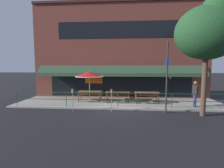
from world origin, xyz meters
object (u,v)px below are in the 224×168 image
(picnic_table_right, at_px, (147,94))
(street_sign_pole, at_px, (167,77))
(picnic_table_left, at_px, (90,93))
(picnic_table_centre, at_px, (118,94))
(parking_meter_near, at_px, (73,93))
(street_tree_curbside, at_px, (210,29))
(parking_meter_far, at_px, (112,93))
(pedestrian_walking, at_px, (195,93))
(patio_umbrella_left, at_px, (89,74))

(picnic_table_right, height_order, street_sign_pole, street_sign_pole)
(picnic_table_left, bearing_deg, picnic_table_centre, -3.76)
(picnic_table_left, height_order, parking_meter_near, parking_meter_near)
(picnic_table_left, height_order, picnic_table_right, same)
(picnic_table_right, relative_size, parking_meter_near, 1.27)
(picnic_table_centre, bearing_deg, parking_meter_near, -135.01)
(picnic_table_right, xyz_separation_m, street_tree_curbside, (2.88, -2.95, 4.05))
(picnic_table_left, relative_size, picnic_table_right, 1.00)
(picnic_table_left, xyz_separation_m, picnic_table_right, (4.31, -0.22, 0.00))
(picnic_table_centre, height_order, parking_meter_far, parking_meter_far)
(picnic_table_left, bearing_deg, parking_meter_far, -54.71)
(picnic_table_left, distance_m, picnic_table_centre, 2.16)
(picnic_table_left, height_order, pedestrian_walking, pedestrian_walking)
(patio_umbrella_left, relative_size, street_tree_curbside, 0.36)
(picnic_table_right, bearing_deg, picnic_table_centre, 177.86)
(parking_meter_near, distance_m, parking_meter_far, 2.38)
(patio_umbrella_left, distance_m, street_sign_pole, 5.75)
(picnic_table_left, relative_size, pedestrian_walking, 1.05)
(pedestrian_walking, bearing_deg, picnic_table_centre, 166.67)
(street_sign_pole, height_order, street_tree_curbside, street_tree_curbside)
(street_tree_curbside, bearing_deg, picnic_table_right, 134.39)
(parking_meter_far, relative_size, street_tree_curbside, 0.22)
(parking_meter_far, bearing_deg, parking_meter_near, -177.56)
(street_sign_pole, bearing_deg, picnic_table_centre, 140.06)
(parking_meter_near, height_order, street_tree_curbside, street_tree_curbside)
(parking_meter_far, bearing_deg, patio_umbrella_left, 126.32)
(picnic_table_centre, distance_m, parking_meter_near, 3.75)
(patio_umbrella_left, height_order, parking_meter_far, patio_umbrella_left)
(picnic_table_left, relative_size, parking_meter_near, 1.27)
(picnic_table_left, xyz_separation_m, street_tree_curbside, (7.19, -3.17, 4.05))
(picnic_table_right, bearing_deg, patio_umbrella_left, 178.38)
(picnic_table_centre, distance_m, pedestrian_walking, 5.31)
(pedestrian_walking, height_order, parking_meter_near, pedestrian_walking)
(street_sign_pole, xyz_separation_m, street_tree_curbside, (2.04, -0.51, 2.59))
(picnic_table_left, xyz_separation_m, patio_umbrella_left, (-0.00, -0.10, 1.47))
(picnic_table_left, relative_size, patio_umbrella_left, 0.76)
(parking_meter_far, bearing_deg, street_tree_curbside, -5.29)
(picnic_table_right, distance_m, pedestrian_walking, 3.23)
(street_sign_pole, bearing_deg, picnic_table_left, 152.75)
(picnic_table_right, height_order, street_tree_curbside, street_tree_curbside)
(pedestrian_walking, height_order, parking_meter_far, pedestrian_walking)
(picnic_table_left, distance_m, pedestrian_walking, 7.44)
(parking_meter_near, xyz_separation_m, street_tree_curbside, (7.67, -0.39, 3.61))
(pedestrian_walking, bearing_deg, patio_umbrella_left, 170.19)
(picnic_table_centre, height_order, pedestrian_walking, pedestrian_walking)
(parking_meter_near, height_order, street_sign_pole, street_sign_pole)
(parking_meter_far, relative_size, street_sign_pole, 0.34)
(picnic_table_centre, relative_size, patio_umbrella_left, 0.76)
(picnic_table_right, relative_size, street_tree_curbside, 0.28)
(picnic_table_right, relative_size, street_sign_pole, 0.43)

